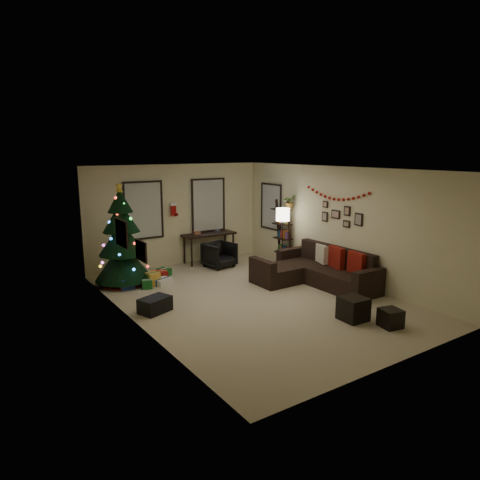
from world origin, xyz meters
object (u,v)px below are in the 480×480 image
Objects in this scene: christmas_tree at (122,242)px; bookshelf at (283,234)px; sofa at (315,272)px; desk_chair at (219,255)px; desk at (209,237)px.

christmas_tree reaches higher than bookshelf.
christmas_tree is at bearing 146.35° from sofa.
desk_chair is (-1.09, 2.52, 0.06)m from sofa.
christmas_tree is 1.61× the size of desk.
bookshelf reaches higher than desk_chair.
christmas_tree reaches higher than desk_chair.
christmas_tree is 0.90× the size of sofa.
sofa is 1.89m from bookshelf.
bookshelf reaches higher than desk.
bookshelf is at bearing -36.86° from desk_chair.
desk is at bearing 74.40° from desk_chair.
christmas_tree is 4.23m from bookshelf.
bookshelf is at bearing -43.93° from desk.
desk is at bearing 107.97° from sofa.
sofa is 1.50× the size of bookshelf.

